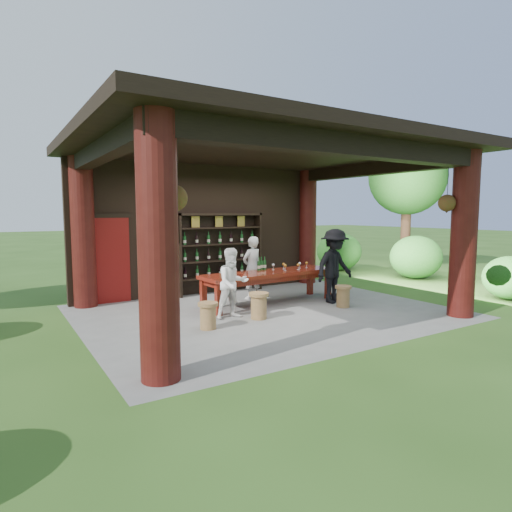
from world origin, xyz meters
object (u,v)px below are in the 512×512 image
host (252,268)px  guest_man (334,266)px  stool_far_left (208,315)px  tasting_table (270,277)px  stool_near_left (259,305)px  stool_near_right (343,296)px  wine_shelf (220,253)px  guest_woman (233,283)px  napkin_basket (229,273)px

host → guest_man: guest_man is taller
stool_far_left → host: (2.09, 1.91, 0.50)m
tasting_table → stool_near_left: bearing=-132.3°
stool_near_right → host: bearing=123.4°
stool_near_left → wine_shelf: bearing=77.7°
wine_shelf → guest_woman: 2.79m
stool_near_left → guest_man: bearing=9.0°
tasting_table → stool_far_left: size_ratio=6.90×
stool_near_left → guest_man: size_ratio=0.30×
wine_shelf → tasting_table: wine_shelf is taller
stool_near_right → stool_far_left: (-3.32, -0.04, 0.00)m
stool_near_right → napkin_basket: bearing=157.1°
host → stool_far_left: bearing=30.7°
wine_shelf → stool_near_left: wine_shelf is taller
guest_man → napkin_basket: size_ratio=6.60×
wine_shelf → guest_man: wine_shelf is taller
stool_near_left → napkin_basket: size_ratio=2.01×
wine_shelf → stool_near_right: bearing=-63.2°
wine_shelf → guest_man: size_ratio=1.37×
guest_woman → stool_far_left: bearing=-147.1°
napkin_basket → stool_near_left: bearing=-78.5°
wine_shelf → stool_near_right: wine_shelf is taller
guest_woman → guest_man: guest_man is taller
stool_near_left → napkin_basket: napkin_basket is taller
wine_shelf → guest_woman: (-1.04, -2.57, -0.34)m
host → guest_woman: bearing=35.7°
wine_shelf → stool_far_left: 3.62m
wine_shelf → napkin_basket: size_ratio=9.07×
guest_man → napkin_basket: (-2.48, 0.52, -0.04)m
wine_shelf → napkin_basket: (-0.81, -2.01, -0.22)m
tasting_table → stool_near_right: (1.20, -1.15, -0.38)m
stool_near_right → host: host is taller
napkin_basket → tasting_table: bearing=8.2°
stool_near_left → stool_far_left: (-1.17, -0.14, -0.02)m
stool_near_right → tasting_table: bearing=136.3°
tasting_table → stool_near_left: size_ratio=6.41×
stool_near_left → stool_near_right: size_ratio=1.09×
tasting_table → stool_near_left: 1.46m
tasting_table → stool_far_left: (-2.12, -1.18, -0.38)m
stool_near_left → stool_far_left: 1.18m
wine_shelf → stool_far_left: wine_shelf is taller
guest_man → napkin_basket: guest_man is taller
stool_near_left → guest_man: guest_man is taller
tasting_table → napkin_basket: napkin_basket is taller
stool_far_left → guest_man: 3.56m
stool_far_left → guest_woman: bearing=31.4°
stool_far_left → napkin_basket: bearing=45.9°
host → napkin_basket: (-1.10, -0.88, 0.06)m
stool_far_left → guest_man: (3.47, 0.51, 0.60)m
wine_shelf → napkin_basket: bearing=-112.0°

